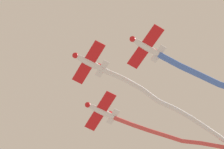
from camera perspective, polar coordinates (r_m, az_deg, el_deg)
The scene contains 5 objects.
airplane_lead at distance 72.93m, azimuth -2.57°, elevation 1.35°, with size 6.67×5.59×1.77m.
smoke_trail_lead at distance 78.75m, azimuth 6.87°, elevation -3.84°, with size 12.66×23.40×3.97m.
airplane_left_wing at distance 72.00m, azimuth 3.72°, elevation 3.08°, with size 6.76×5.51×1.77m.
airplane_right_wing at distance 76.99m, azimuth -1.27°, elevation -4.03°, with size 6.64×5.62×1.77m.
smoke_trail_right_wing at distance 81.59m, azimuth 8.16°, elevation -7.00°, with size 18.06×16.71×2.30m.
Camera 1 is at (-13.17, 21.03, 7.22)m, focal length 82.96 mm.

